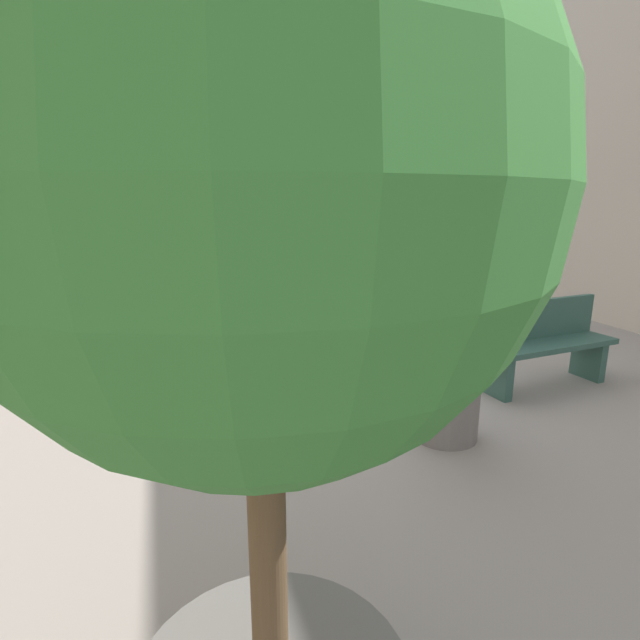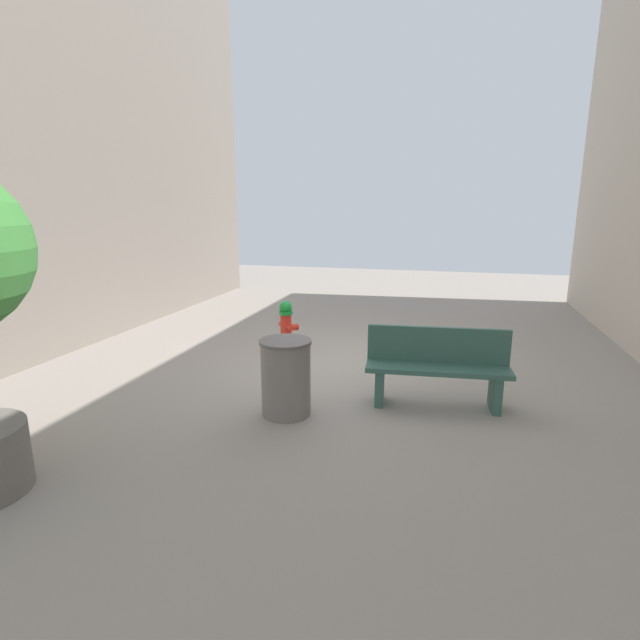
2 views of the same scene
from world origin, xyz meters
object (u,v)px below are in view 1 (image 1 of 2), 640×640
Objects in this scene: bench_near at (542,342)px; planter_tree at (260,294)px; fire_hydrant at (277,327)px; trash_bin at (447,388)px.

planter_tree reaches higher than bench_near.
fire_hydrant is at bearing -35.83° from bench_near.
trash_bin is (-2.05, -2.22, -1.35)m from planter_tree.
planter_tree reaches higher than fire_hydrant.
planter_tree is (1.17, 4.83, 1.39)m from fire_hydrant.
planter_tree is at bearing 38.48° from bench_near.
trash_bin is (-0.88, 2.60, 0.04)m from fire_hydrant.
trash_bin is at bearing 108.61° from fire_hydrant.
fire_hydrant is at bearing -103.66° from planter_tree.
bench_near reaches higher than fire_hydrant.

